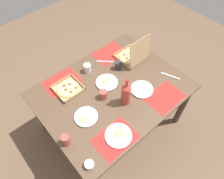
{
  "coord_description": "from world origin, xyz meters",
  "views": [
    {
      "loc": [
        0.82,
        0.94,
        2.4
      ],
      "look_at": [
        0.0,
        0.0,
        0.75
      ],
      "focal_mm": 32.88,
      "sensor_mm": 36.0,
      "label": 1
    }
  ],
  "objects_px": {
    "cup_dark": "(87,68)",
    "cup_red": "(103,94)",
    "plate_far_right": "(118,135)",
    "cup_spare": "(66,140)",
    "pizza_box_corner_right": "(68,88)",
    "plate_near_left": "(142,89)",
    "plate_far_left": "(86,117)",
    "soda_bottle": "(126,93)",
    "condiment_bowl": "(89,165)",
    "cup_clear_right": "(118,65)",
    "plate_middle": "(107,82)",
    "pizza_box_edge_far": "(133,56)"
  },
  "relations": [
    {
      "from": "plate_far_right",
      "to": "soda_bottle",
      "type": "bearing_deg",
      "value": -143.17
    },
    {
      "from": "cup_dark",
      "to": "cup_red",
      "type": "xyz_separation_m",
      "value": [
        0.09,
        0.38,
        -0.0
      ]
    },
    {
      "from": "cup_spare",
      "to": "condiment_bowl",
      "type": "xyz_separation_m",
      "value": [
        -0.03,
        0.28,
        -0.03
      ]
    },
    {
      "from": "plate_middle",
      "to": "plate_far_left",
      "type": "height_order",
      "value": "same"
    },
    {
      "from": "soda_bottle",
      "to": "plate_far_right",
      "type": "bearing_deg",
      "value": 36.83
    },
    {
      "from": "condiment_bowl",
      "to": "pizza_box_edge_far",
      "type": "bearing_deg",
      "value": -150.12
    },
    {
      "from": "pizza_box_edge_far",
      "to": "cup_red",
      "type": "height_order",
      "value": "pizza_box_edge_far"
    },
    {
      "from": "pizza_box_corner_right",
      "to": "cup_red",
      "type": "distance_m",
      "value": 0.37
    },
    {
      "from": "plate_near_left",
      "to": "cup_spare",
      "type": "bearing_deg",
      "value": -1.78
    },
    {
      "from": "pizza_box_edge_far",
      "to": "condiment_bowl",
      "type": "distance_m",
      "value": 1.26
    },
    {
      "from": "pizza_box_edge_far",
      "to": "plate_far_right",
      "type": "distance_m",
      "value": 0.96
    },
    {
      "from": "plate_far_right",
      "to": "condiment_bowl",
      "type": "bearing_deg",
      "value": 6.21
    },
    {
      "from": "plate_far_left",
      "to": "cup_spare",
      "type": "distance_m",
      "value": 0.28
    },
    {
      "from": "plate_far_right",
      "to": "cup_spare",
      "type": "distance_m",
      "value": 0.44
    },
    {
      "from": "plate_middle",
      "to": "soda_bottle",
      "type": "height_order",
      "value": "soda_bottle"
    },
    {
      "from": "cup_spare",
      "to": "condiment_bowl",
      "type": "relative_size",
      "value": 1.44
    },
    {
      "from": "plate_middle",
      "to": "cup_red",
      "type": "height_order",
      "value": "cup_red"
    },
    {
      "from": "plate_far_right",
      "to": "condiment_bowl",
      "type": "height_order",
      "value": "condiment_bowl"
    },
    {
      "from": "plate_near_left",
      "to": "cup_spare",
      "type": "relative_size",
      "value": 2.1
    },
    {
      "from": "plate_far_right",
      "to": "cup_spare",
      "type": "xyz_separation_m",
      "value": [
        0.37,
        -0.24,
        0.04
      ]
    },
    {
      "from": "plate_near_left",
      "to": "condiment_bowl",
      "type": "distance_m",
      "value": 0.89
    },
    {
      "from": "cup_spare",
      "to": "plate_far_right",
      "type": "bearing_deg",
      "value": 146.95
    },
    {
      "from": "plate_middle",
      "to": "condiment_bowl",
      "type": "distance_m",
      "value": 0.85
    },
    {
      "from": "soda_bottle",
      "to": "condiment_bowl",
      "type": "distance_m",
      "value": 0.69
    },
    {
      "from": "plate_far_right",
      "to": "soda_bottle",
      "type": "xyz_separation_m",
      "value": [
        -0.29,
        -0.22,
        0.12
      ]
    },
    {
      "from": "plate_far_right",
      "to": "cup_dark",
      "type": "relative_size",
      "value": 2.5
    },
    {
      "from": "pizza_box_corner_right",
      "to": "cup_spare",
      "type": "xyz_separation_m",
      "value": [
        0.32,
        0.47,
        0.04
      ]
    },
    {
      "from": "pizza_box_edge_far",
      "to": "pizza_box_corner_right",
      "type": "distance_m",
      "value": 0.8
    },
    {
      "from": "pizza_box_corner_right",
      "to": "cup_spare",
      "type": "bearing_deg",
      "value": 55.16
    },
    {
      "from": "plate_far_right",
      "to": "cup_dark",
      "type": "distance_m",
      "value": 0.82
    },
    {
      "from": "cup_red",
      "to": "cup_spare",
      "type": "bearing_deg",
      "value": 16.46
    },
    {
      "from": "plate_middle",
      "to": "cup_dark",
      "type": "height_order",
      "value": "cup_dark"
    },
    {
      "from": "plate_far_left",
      "to": "condiment_bowl",
      "type": "distance_m",
      "value": 0.44
    },
    {
      "from": "condiment_bowl",
      "to": "pizza_box_corner_right",
      "type": "bearing_deg",
      "value": -111.87
    },
    {
      "from": "plate_middle",
      "to": "condiment_bowl",
      "type": "relative_size",
      "value": 3.02
    },
    {
      "from": "pizza_box_corner_right",
      "to": "cup_red",
      "type": "relative_size",
      "value": 2.74
    },
    {
      "from": "pizza_box_corner_right",
      "to": "plate_far_right",
      "type": "xyz_separation_m",
      "value": [
        -0.04,
        0.71,
        -0.0
      ]
    },
    {
      "from": "plate_near_left",
      "to": "cup_dark",
      "type": "bearing_deg",
      "value": -65.68
    },
    {
      "from": "plate_far_left",
      "to": "cup_clear_right",
      "type": "height_order",
      "value": "cup_clear_right"
    },
    {
      "from": "plate_middle",
      "to": "cup_red",
      "type": "xyz_separation_m",
      "value": [
        0.14,
        0.12,
        0.04
      ]
    },
    {
      "from": "cup_spare",
      "to": "cup_red",
      "type": "relative_size",
      "value": 1.16
    },
    {
      "from": "plate_far_left",
      "to": "soda_bottle",
      "type": "bearing_deg",
      "value": 164.31
    },
    {
      "from": "plate_near_left",
      "to": "cup_spare",
      "type": "xyz_separation_m",
      "value": [
        0.88,
        -0.03,
        0.05
      ]
    },
    {
      "from": "cup_red",
      "to": "condiment_bowl",
      "type": "height_order",
      "value": "cup_red"
    },
    {
      "from": "plate_far_right",
      "to": "plate_middle",
      "type": "distance_m",
      "value": 0.6
    },
    {
      "from": "pizza_box_edge_far",
      "to": "cup_dark",
      "type": "xyz_separation_m",
      "value": [
        0.5,
        -0.18,
        -0.0
      ]
    },
    {
      "from": "plate_middle",
      "to": "plate_near_left",
      "type": "xyz_separation_m",
      "value": [
        -0.21,
        0.3,
        -0.0
      ]
    },
    {
      "from": "soda_bottle",
      "to": "cup_spare",
      "type": "bearing_deg",
      "value": -1.87
    },
    {
      "from": "plate_far_right",
      "to": "plate_middle",
      "type": "height_order",
      "value": "same"
    },
    {
      "from": "soda_bottle",
      "to": "pizza_box_edge_far",
      "type": "bearing_deg",
      "value": -140.99
    }
  ]
}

